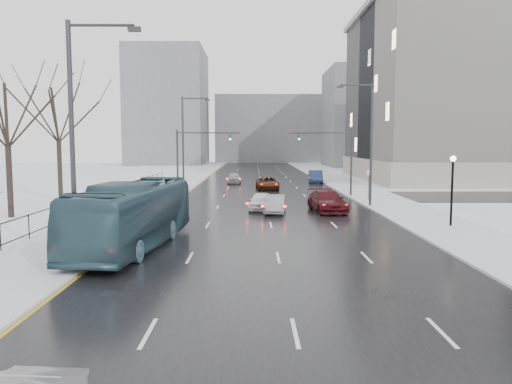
{
  "coord_description": "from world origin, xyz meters",
  "views": [
    {
      "loc": [
        -1.16,
        -0.13,
        5.18
      ],
      "look_at": [
        -0.97,
        27.34,
        2.5
      ],
      "focal_mm": 35.0,
      "sensor_mm": 36.0,
      "label": 1
    }
  ],
  "objects_px": {
    "mast_signal_right": "(340,155)",
    "no_uturn_sign": "(369,176)",
    "tree_park_d": "(11,219)",
    "sedan_right_cross": "(267,183)",
    "lamppost_r_mid": "(452,180)",
    "sedan_center_near": "(261,201)",
    "sedan_center_far": "(234,178)",
    "streetlight_l_near": "(78,132)",
    "sedan_right_near": "(275,204)",
    "tree_park_e": "(61,202)",
    "streetlight_r_mid": "(369,138)",
    "bus": "(134,215)",
    "sedan_right_far": "(327,201)",
    "mast_signal_left": "(188,155)",
    "streetlight_l_far": "(185,139)",
    "sedan_right_distant": "(316,177)"
  },
  "relations": [
    {
      "from": "mast_signal_right",
      "to": "no_uturn_sign",
      "type": "height_order",
      "value": "mast_signal_right"
    },
    {
      "from": "tree_park_d",
      "to": "sedan_right_cross",
      "type": "bearing_deg",
      "value": 49.6
    },
    {
      "from": "lamppost_r_mid",
      "to": "sedan_right_cross",
      "type": "distance_m",
      "value": 27.67
    },
    {
      "from": "sedan_center_near",
      "to": "sedan_center_far",
      "type": "xyz_separation_m",
      "value": [
        -2.99,
        25.82,
        0.03
      ]
    },
    {
      "from": "streetlight_l_near",
      "to": "sedan_right_near",
      "type": "height_order",
      "value": "streetlight_l_near"
    },
    {
      "from": "tree_park_e",
      "to": "no_uturn_sign",
      "type": "relative_size",
      "value": 5.0
    },
    {
      "from": "mast_signal_right",
      "to": "lamppost_r_mid",
      "type": "bearing_deg",
      "value": -78.46
    },
    {
      "from": "sedan_center_near",
      "to": "sedan_right_near",
      "type": "height_order",
      "value": "sedan_center_near"
    },
    {
      "from": "tree_park_d",
      "to": "streetlight_l_near",
      "type": "bearing_deg",
      "value": -55.47
    },
    {
      "from": "streetlight_r_mid",
      "to": "sedan_center_far",
      "type": "height_order",
      "value": "streetlight_r_mid"
    },
    {
      "from": "lamppost_r_mid",
      "to": "sedan_center_far",
      "type": "distance_m",
      "value": 36.99
    },
    {
      "from": "mast_signal_right",
      "to": "sedan_center_near",
      "type": "relative_size",
      "value": 1.6
    },
    {
      "from": "bus",
      "to": "sedan_right_far",
      "type": "relative_size",
      "value": 2.16
    },
    {
      "from": "mast_signal_left",
      "to": "tree_park_e",
      "type": "bearing_deg",
      "value": -159.81
    },
    {
      "from": "sedan_center_near",
      "to": "sedan_right_near",
      "type": "relative_size",
      "value": 1.0
    },
    {
      "from": "tree_park_e",
      "to": "streetlight_l_far",
      "type": "height_order",
      "value": "streetlight_l_far"
    },
    {
      "from": "sedan_right_far",
      "to": "sedan_center_far",
      "type": "relative_size",
      "value": 1.3
    },
    {
      "from": "streetlight_r_mid",
      "to": "sedan_right_distant",
      "type": "xyz_separation_m",
      "value": [
        -1.05,
        24.98,
        -4.76
      ]
    },
    {
      "from": "streetlight_l_near",
      "to": "sedan_right_far",
      "type": "distance_m",
      "value": 21.94
    },
    {
      "from": "lamppost_r_mid",
      "to": "no_uturn_sign",
      "type": "xyz_separation_m",
      "value": [
        -1.8,
        14.0,
        -0.64
      ]
    },
    {
      "from": "tree_park_e",
      "to": "mast_signal_right",
      "type": "distance_m",
      "value": 26.16
    },
    {
      "from": "mast_signal_right",
      "to": "sedan_right_distant",
      "type": "bearing_deg",
      "value": 90.71
    },
    {
      "from": "tree_park_e",
      "to": "mast_signal_right",
      "type": "relative_size",
      "value": 2.08
    },
    {
      "from": "no_uturn_sign",
      "to": "tree_park_e",
      "type": "bearing_deg",
      "value": 180.0
    },
    {
      "from": "tree_park_e",
      "to": "streetlight_l_far",
      "type": "distance_m",
      "value": 14.01
    },
    {
      "from": "tree_park_e",
      "to": "sedan_right_distant",
      "type": "relative_size",
      "value": 2.73
    },
    {
      "from": "sedan_center_far",
      "to": "bus",
      "type": "bearing_deg",
      "value": -94.29
    },
    {
      "from": "streetlight_r_mid",
      "to": "streetlight_l_far",
      "type": "height_order",
      "value": "same"
    },
    {
      "from": "streetlight_l_near",
      "to": "sedan_right_near",
      "type": "bearing_deg",
      "value": 62.17
    },
    {
      "from": "streetlight_l_far",
      "to": "no_uturn_sign",
      "type": "relative_size",
      "value": 3.7
    },
    {
      "from": "tree_park_e",
      "to": "mast_signal_right",
      "type": "xyz_separation_m",
      "value": [
        25.53,
        4.0,
        4.11
      ]
    },
    {
      "from": "sedan_right_near",
      "to": "sedan_right_cross",
      "type": "relative_size",
      "value": 0.8
    },
    {
      "from": "streetlight_l_near",
      "to": "sedan_right_cross",
      "type": "height_order",
      "value": "streetlight_l_near"
    },
    {
      "from": "sedan_right_near",
      "to": "sedan_right_far",
      "type": "bearing_deg",
      "value": 17.58
    },
    {
      "from": "streetlight_l_near",
      "to": "sedan_center_near",
      "type": "relative_size",
      "value": 2.46
    },
    {
      "from": "no_uturn_sign",
      "to": "sedan_right_distant",
      "type": "xyz_separation_m",
      "value": [
        -2.08,
        20.98,
        -1.45
      ]
    },
    {
      "from": "tree_park_d",
      "to": "lamppost_r_mid",
      "type": "bearing_deg",
      "value": -7.91
    },
    {
      "from": "sedan_right_far",
      "to": "sedan_right_distant",
      "type": "relative_size",
      "value": 1.11
    },
    {
      "from": "streetlight_r_mid",
      "to": "tree_park_d",
      "type": "bearing_deg",
      "value": -166.99
    },
    {
      "from": "lamppost_r_mid",
      "to": "no_uturn_sign",
      "type": "height_order",
      "value": "lamppost_r_mid"
    },
    {
      "from": "bus",
      "to": "sedan_right_far",
      "type": "bearing_deg",
      "value": 54.66
    },
    {
      "from": "lamppost_r_mid",
      "to": "sedan_right_near",
      "type": "relative_size",
      "value": 1.06
    },
    {
      "from": "tree_park_d",
      "to": "sedan_center_near",
      "type": "height_order",
      "value": "tree_park_d"
    },
    {
      "from": "sedan_center_near",
      "to": "sedan_center_far",
      "type": "relative_size",
      "value": 0.96
    },
    {
      "from": "streetlight_l_near",
      "to": "sedan_right_distant",
      "type": "bearing_deg",
      "value": 71.23
    },
    {
      "from": "no_uturn_sign",
      "to": "sedan_right_distant",
      "type": "relative_size",
      "value": 0.55
    },
    {
      "from": "sedan_right_far",
      "to": "sedan_right_distant",
      "type": "bearing_deg",
      "value": 78.62
    },
    {
      "from": "tree_park_d",
      "to": "no_uturn_sign",
      "type": "height_order",
      "value": "tree_park_d"
    },
    {
      "from": "mast_signal_right",
      "to": "sedan_right_cross",
      "type": "height_order",
      "value": "mast_signal_right"
    },
    {
      "from": "sedan_center_far",
      "to": "no_uturn_sign",
      "type": "bearing_deg",
      "value": -56.79
    }
  ]
}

